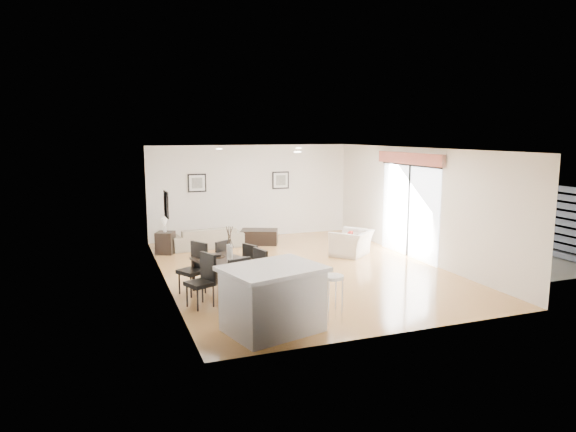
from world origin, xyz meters
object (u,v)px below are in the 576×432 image
object	(u,v)px
side_table	(165,243)
bar_stool	(333,282)
armchair	(352,243)
dining_chair_foot	(220,259)
sofa	(207,237)
dining_chair_head	(243,284)
dining_chair_enear	(265,271)
dining_chair_wnear	(204,277)
kitchen_island	(273,299)
dining_chair_efar	(254,263)
dining_chair_wfar	(195,265)
dining_table	(230,265)
coffee_table	(259,237)

from	to	relation	value
side_table	bar_stool	xyz separation A→B (m)	(1.93, -5.85, 0.39)
armchair	side_table	distance (m)	4.72
armchair	dining_chair_foot	world-z (taller)	dining_chair_foot
sofa	dining_chair_foot	size ratio (longest dim) A/B	2.16
armchair	dining_chair_head	world-z (taller)	dining_chair_head
dining_chair_enear	dining_chair_wnear	bearing A→B (deg)	73.71
sofa	bar_stool	xyz separation A→B (m)	(0.80, -6.18, 0.40)
sofa	kitchen_island	size ratio (longest dim) A/B	1.11
armchair	side_table	xyz separation A→B (m)	(-4.36, 1.80, -0.03)
armchair	dining_chair_efar	xyz separation A→B (m)	(-3.08, -1.78, 0.18)
dining_chair_enear	dining_chair_foot	world-z (taller)	dining_chair_enear
dining_chair_wfar	side_table	distance (m)	3.52
dining_table	dining_chair_enear	size ratio (longest dim) A/B	1.84
sofa	dining_chair_efar	size ratio (longest dim) A/B	2.13
side_table	bar_stool	distance (m)	6.17
dining_chair_efar	dining_chair_head	bearing A→B (deg)	130.21
armchair	dining_chair_wfar	distance (m)	4.56
coffee_table	dining_chair_wnear	bearing A→B (deg)	-95.36
sofa	dining_chair_wfar	size ratio (longest dim) A/B	1.94
bar_stool	dining_chair_wnear	bearing A→B (deg)	139.38
dining_table	dining_chair_wnear	xyz separation A→B (m)	(-0.57, -0.37, -0.07)
dining_chair_head	dining_chair_efar	bearing A→B (deg)	50.27
sofa	dining_chair_enear	xyz separation A→B (m)	(0.15, -4.70, 0.26)
sofa	dining_chair_head	size ratio (longest dim) A/B	2.01
dining_chair_enear	bar_stool	distance (m)	1.62
armchair	sofa	bearing A→B (deg)	-72.62
dining_chair_foot	coffee_table	size ratio (longest dim) A/B	0.88
dining_chair_foot	dining_chair_wfar	bearing A→B (deg)	11.88
kitchen_island	bar_stool	world-z (taller)	kitchen_island
dining_chair_enear	kitchen_island	world-z (taller)	kitchen_island
dining_chair_head	side_table	distance (m)	4.99
dining_table	dining_chair_head	distance (m)	1.00
side_table	dining_chair_enear	bearing A→B (deg)	-73.80
dining_chair_wfar	coffee_table	bearing A→B (deg)	117.52
dining_chair_wnear	coffee_table	size ratio (longest dim) A/B	0.95
sofa	dining_chair_foot	xyz separation A→B (m)	(-0.38, -3.28, 0.21)
dining_table	dining_chair_foot	bearing A→B (deg)	67.95
dining_chair_foot	bar_stool	world-z (taller)	dining_chair_foot
armchair	dining_chair_wfar	xyz separation A→B (m)	(-4.22, -1.70, 0.23)
dining_chair_head	sofa	bearing A→B (deg)	69.18
dining_chair_wnear	dining_table	bearing A→B (deg)	99.40
sofa	side_table	world-z (taller)	side_table
dining_table	kitchen_island	xyz separation A→B (m)	(0.21, -1.90, -0.08)
dining_chair_wnear	dining_chair_foot	size ratio (longest dim) A/B	1.07
kitchen_island	bar_stool	xyz separation A→B (m)	(1.01, -0.00, 0.16)
kitchen_island	dining_table	bearing A→B (deg)	81.13
dining_table	dining_chair_enear	distance (m)	0.70
dining_chair_enear	dining_chair_efar	world-z (taller)	dining_chair_enear
dining_chair_enear	dining_chair_head	bearing A→B (deg)	120.75
armchair	side_table	world-z (taller)	armchair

